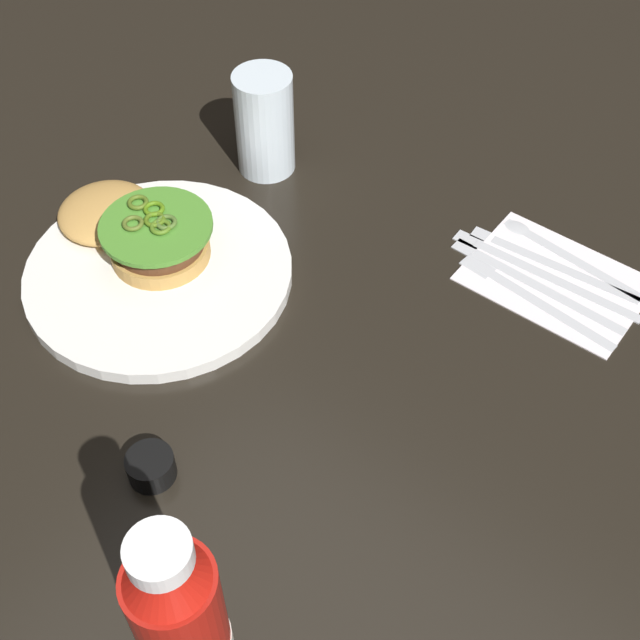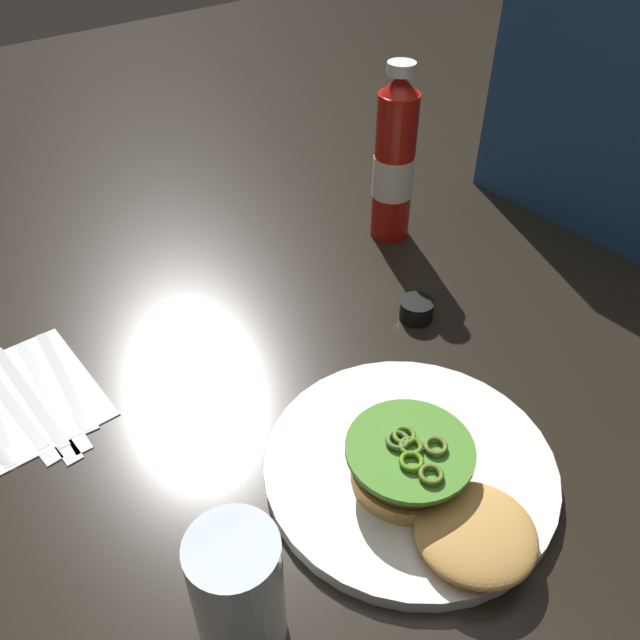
{
  "view_description": "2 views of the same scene",
  "coord_description": "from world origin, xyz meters",
  "px_view_note": "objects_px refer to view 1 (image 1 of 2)",
  "views": [
    {
      "loc": [
        -0.41,
        0.38,
        0.68
      ],
      "look_at": [
        -0.08,
        -0.04,
        0.05
      ],
      "focal_mm": 47.75,
      "sensor_mm": 36.0,
      "label": 1
    },
    {
      "loc": [
        0.39,
        -0.34,
        0.54
      ],
      "look_at": [
        -0.08,
        0.03,
        0.04
      ],
      "focal_mm": 36.64,
      "sensor_mm": 36.0,
      "label": 2
    }
  ],
  "objects_px": {
    "dinner_plate": "(159,273)",
    "water_glass": "(265,123)",
    "spoon_utensil": "(551,244)",
    "butter_knife": "(533,267)",
    "fork_utensil": "(523,291)",
    "condiment_cup": "(151,467)",
    "napkin": "(555,280)",
    "burger_sandwich": "(139,229)",
    "table_knife": "(526,277)",
    "steak_knife": "(543,258)"
  },
  "relations": [
    {
      "from": "burger_sandwich",
      "to": "spoon_utensil",
      "type": "height_order",
      "value": "burger_sandwich"
    },
    {
      "from": "water_glass",
      "to": "spoon_utensil",
      "type": "bearing_deg",
      "value": -165.48
    },
    {
      "from": "water_glass",
      "to": "condiment_cup",
      "type": "xyz_separation_m",
      "value": [
        -0.2,
        0.39,
        -0.05
      ]
    },
    {
      "from": "spoon_utensil",
      "to": "table_knife",
      "type": "distance_m",
      "value": 0.06
    },
    {
      "from": "dinner_plate",
      "to": "butter_knife",
      "type": "relative_size",
      "value": 1.3
    },
    {
      "from": "napkin",
      "to": "table_knife",
      "type": "bearing_deg",
      "value": 37.08
    },
    {
      "from": "water_glass",
      "to": "condiment_cup",
      "type": "relative_size",
      "value": 2.9
    },
    {
      "from": "steak_knife",
      "to": "table_knife",
      "type": "relative_size",
      "value": 0.95
    },
    {
      "from": "dinner_plate",
      "to": "napkin",
      "type": "bearing_deg",
      "value": -142.3
    },
    {
      "from": "napkin",
      "to": "steak_knife",
      "type": "height_order",
      "value": "steak_knife"
    },
    {
      "from": "burger_sandwich",
      "to": "fork_utensil",
      "type": "relative_size",
      "value": 1.06
    },
    {
      "from": "spoon_utensil",
      "to": "butter_knife",
      "type": "height_order",
      "value": "same"
    },
    {
      "from": "dinner_plate",
      "to": "water_glass",
      "type": "bearing_deg",
      "value": -81.48
    },
    {
      "from": "spoon_utensil",
      "to": "steak_knife",
      "type": "xyz_separation_m",
      "value": [
        -0.0,
        0.02,
        0.0
      ]
    },
    {
      "from": "napkin",
      "to": "spoon_utensil",
      "type": "height_order",
      "value": "spoon_utensil"
    },
    {
      "from": "burger_sandwich",
      "to": "fork_utensil",
      "type": "height_order",
      "value": "burger_sandwich"
    },
    {
      "from": "dinner_plate",
      "to": "spoon_utensil",
      "type": "relative_size",
      "value": 1.59
    },
    {
      "from": "steak_knife",
      "to": "fork_utensil",
      "type": "relative_size",
      "value": 1.04
    },
    {
      "from": "steak_knife",
      "to": "butter_knife",
      "type": "xyz_separation_m",
      "value": [
        0.0,
        0.02,
        0.0
      ]
    },
    {
      "from": "table_knife",
      "to": "fork_utensil",
      "type": "relative_size",
      "value": 1.1
    },
    {
      "from": "spoon_utensil",
      "to": "table_knife",
      "type": "xyz_separation_m",
      "value": [
        -0.0,
        0.06,
        0.0
      ]
    },
    {
      "from": "napkin",
      "to": "steak_knife",
      "type": "relative_size",
      "value": 0.93
    },
    {
      "from": "napkin",
      "to": "fork_utensil",
      "type": "distance_m",
      "value": 0.04
    },
    {
      "from": "burger_sandwich",
      "to": "dinner_plate",
      "type": "bearing_deg",
      "value": 158.62
    },
    {
      "from": "condiment_cup",
      "to": "spoon_utensil",
      "type": "xyz_separation_m",
      "value": [
        -0.14,
        -0.48,
        -0.01
      ]
    },
    {
      "from": "condiment_cup",
      "to": "burger_sandwich",
      "type": "bearing_deg",
      "value": -42.29
    },
    {
      "from": "condiment_cup",
      "to": "butter_knife",
      "type": "height_order",
      "value": "condiment_cup"
    },
    {
      "from": "fork_utensil",
      "to": "water_glass",
      "type": "bearing_deg",
      "value": 1.17
    },
    {
      "from": "dinner_plate",
      "to": "fork_utensil",
      "type": "height_order",
      "value": "dinner_plate"
    },
    {
      "from": "butter_knife",
      "to": "table_knife",
      "type": "distance_m",
      "value": 0.02
    },
    {
      "from": "table_knife",
      "to": "dinner_plate",
      "type": "bearing_deg",
      "value": 37.75
    },
    {
      "from": "condiment_cup",
      "to": "napkin",
      "type": "bearing_deg",
      "value": -111.19
    },
    {
      "from": "burger_sandwich",
      "to": "fork_utensil",
      "type": "bearing_deg",
      "value": -150.4
    },
    {
      "from": "fork_utensil",
      "to": "burger_sandwich",
      "type": "bearing_deg",
      "value": 29.6
    },
    {
      "from": "condiment_cup",
      "to": "spoon_utensil",
      "type": "height_order",
      "value": "condiment_cup"
    },
    {
      "from": "water_glass",
      "to": "condiment_cup",
      "type": "bearing_deg",
      "value": 117.2
    },
    {
      "from": "table_knife",
      "to": "fork_utensil",
      "type": "bearing_deg",
      "value": 112.31
    },
    {
      "from": "water_glass",
      "to": "fork_utensil",
      "type": "bearing_deg",
      "value": -178.83
    },
    {
      "from": "steak_knife",
      "to": "table_knife",
      "type": "bearing_deg",
      "value": 89.35
    },
    {
      "from": "dinner_plate",
      "to": "butter_knife",
      "type": "height_order",
      "value": "dinner_plate"
    },
    {
      "from": "condiment_cup",
      "to": "spoon_utensil",
      "type": "relative_size",
      "value": 0.24
    },
    {
      "from": "condiment_cup",
      "to": "table_knife",
      "type": "xyz_separation_m",
      "value": [
        -0.14,
        -0.42,
        -0.01
      ]
    },
    {
      "from": "condiment_cup",
      "to": "fork_utensil",
      "type": "bearing_deg",
      "value": -110.8
    },
    {
      "from": "spoon_utensil",
      "to": "fork_utensil",
      "type": "xyz_separation_m",
      "value": [
        -0.01,
        0.08,
        0.0
      ]
    },
    {
      "from": "steak_knife",
      "to": "butter_knife",
      "type": "relative_size",
      "value": 0.89
    },
    {
      "from": "condiment_cup",
      "to": "table_knife",
      "type": "bearing_deg",
      "value": -108.97
    },
    {
      "from": "butter_knife",
      "to": "spoon_utensil",
      "type": "bearing_deg",
      "value": -87.75
    },
    {
      "from": "burger_sandwich",
      "to": "napkin",
      "type": "height_order",
      "value": "burger_sandwich"
    },
    {
      "from": "burger_sandwich",
      "to": "water_glass",
      "type": "bearing_deg",
      "value": -92.99
    },
    {
      "from": "steak_knife",
      "to": "spoon_utensil",
      "type": "bearing_deg",
      "value": -82.26
    }
  ]
}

